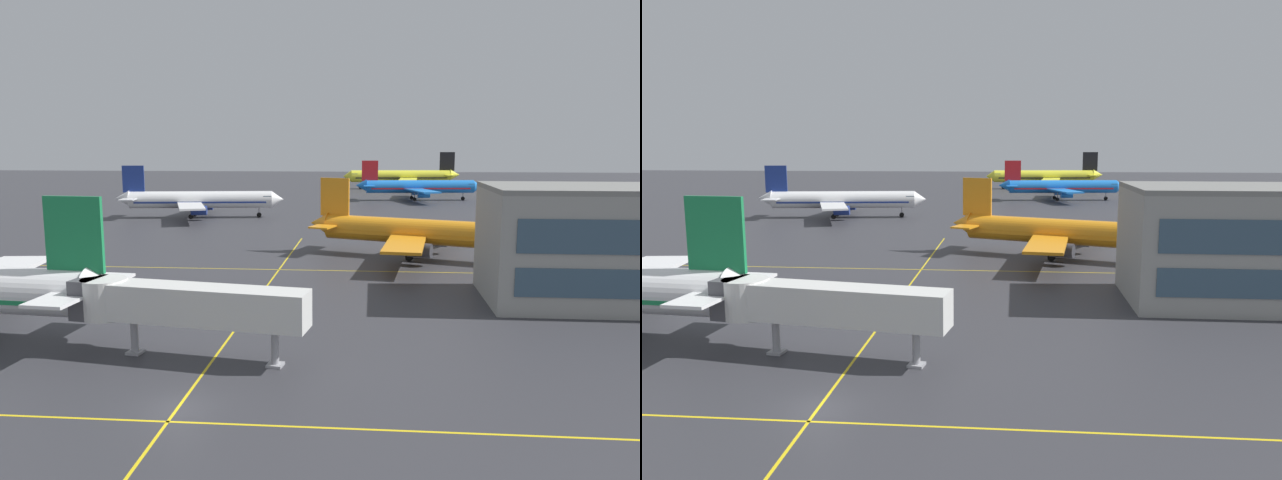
# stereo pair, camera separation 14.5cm
# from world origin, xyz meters

# --- Properties ---
(ground_plane) EXTENTS (600.00, 600.00, 0.00)m
(ground_plane) POSITION_xyz_m (0.00, 0.00, 0.00)
(ground_plane) COLOR #333338
(airliner_second_row) EXTENTS (33.28, 28.48, 10.64)m
(airliner_second_row) POSITION_xyz_m (18.46, 48.45, 3.63)
(airliner_second_row) COLOR orange
(airliner_second_row) RESTS_ON ground
(airliner_third_row) EXTENTS (35.11, 30.04, 10.92)m
(airliner_third_row) POSITION_xyz_m (-24.69, 90.99, 3.73)
(airliner_third_row) COLOR white
(airliner_third_row) RESTS_ON ground
(airliner_far_left_stand) EXTENTS (34.80, 29.84, 10.81)m
(airliner_far_left_stand) POSITION_xyz_m (24.07, 134.21, 3.69)
(airliner_far_left_stand) COLOR blue
(airliner_far_left_stand) RESTS_ON ground
(airliner_far_right_stand) EXTENTS (40.09, 34.37, 12.46)m
(airliner_far_right_stand) POSITION_xyz_m (21.79, 176.09, 4.25)
(airliner_far_right_stand) COLOR yellow
(airliner_far_right_stand) RESTS_ON ground
(taxiway_markings) EXTENTS (169.81, 91.85, 0.01)m
(taxiway_markings) POSITION_xyz_m (0.00, 18.88, 0.00)
(taxiway_markings) COLOR yellow
(taxiway_markings) RESTS_ON ground
(jet_bridge) EXTENTS (17.99, 5.57, 5.58)m
(jet_bridge) POSITION_xyz_m (-3.06, 8.28, 4.06)
(jet_bridge) COLOR silver
(jet_bridge) RESTS_ON ground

